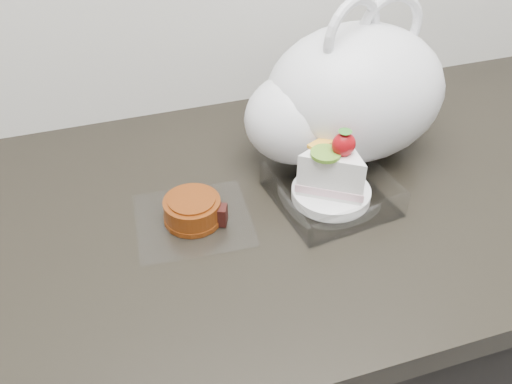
% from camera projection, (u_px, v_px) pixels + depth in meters
% --- Properties ---
extents(counter, '(2.04, 0.64, 0.90)m').
position_uv_depth(counter, '(285.00, 366.00, 1.16)').
color(counter, black).
rests_on(counter, ground).
extents(cake_tray, '(0.18, 0.18, 0.13)m').
position_uv_depth(cake_tray, '(332.00, 182.00, 0.85)').
color(cake_tray, white).
rests_on(cake_tray, counter).
extents(mooncake_wrap, '(0.18, 0.17, 0.04)m').
position_uv_depth(mooncake_wrap, '(194.00, 212.00, 0.83)').
color(mooncake_wrap, white).
rests_on(mooncake_wrap, counter).
extents(plastic_bag, '(0.37, 0.30, 0.27)m').
position_uv_depth(plastic_bag, '(344.00, 97.00, 0.91)').
color(plastic_bag, silver).
rests_on(plastic_bag, counter).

